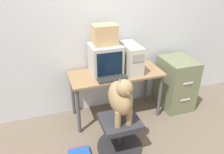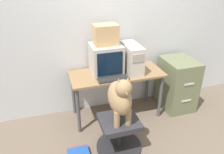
# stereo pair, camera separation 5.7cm
# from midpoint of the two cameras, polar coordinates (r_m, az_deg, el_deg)

# --- Properties ---
(ground_plane) EXTENTS (12.00, 12.00, 0.00)m
(ground_plane) POSITION_cam_midpoint_polar(r_m,az_deg,el_deg) (3.30, 3.18, -12.44)
(ground_plane) COLOR #6B5B4C
(wall_back) EXTENTS (8.00, 0.05, 2.60)m
(wall_back) POSITION_cam_midpoint_polar(r_m,az_deg,el_deg) (3.24, -0.11, 12.86)
(wall_back) COLOR silver
(wall_back) RESTS_ON ground_plane
(desk) EXTENTS (1.33, 0.56, 0.73)m
(desk) POSITION_cam_midpoint_polar(r_m,az_deg,el_deg) (3.17, 1.73, -0.55)
(desk) COLOR olive
(desk) RESTS_ON ground_plane
(crt_monitor) EXTENTS (0.42, 0.40, 0.41)m
(crt_monitor) POSITION_cam_midpoint_polar(r_m,az_deg,el_deg) (3.06, -1.04, 4.77)
(crt_monitor) COLOR #B7B2A8
(crt_monitor) RESTS_ON desk
(pc_tower) EXTENTS (0.21, 0.48, 0.40)m
(pc_tower) POSITION_cam_midpoint_polar(r_m,az_deg,el_deg) (3.13, 5.64, 4.96)
(pc_tower) COLOR beige
(pc_tower) RESTS_ON desk
(keyboard) EXTENTS (0.42, 0.15, 0.03)m
(keyboard) POSITION_cam_midpoint_polar(r_m,az_deg,el_deg) (2.93, 0.86, -0.50)
(keyboard) COLOR #2D2D2D
(keyboard) RESTS_ON desk
(computer_mouse) EXTENTS (0.06, 0.04, 0.04)m
(computer_mouse) POSITION_cam_midpoint_polar(r_m,az_deg,el_deg) (3.04, 5.91, 0.52)
(computer_mouse) COLOR silver
(computer_mouse) RESTS_ON desk
(office_chair) EXTENTS (0.58, 0.58, 0.45)m
(office_chair) POSITION_cam_midpoint_polar(r_m,az_deg,el_deg) (2.82, 2.46, -14.65)
(office_chair) COLOR #262628
(office_chair) RESTS_ON ground_plane
(dog) EXTENTS (0.25, 0.48, 0.62)m
(dog) POSITION_cam_midpoint_polar(r_m,az_deg,el_deg) (2.48, 2.81, -5.31)
(dog) COLOR #9E7F56
(dog) RESTS_ON office_chair
(filing_cabinet) EXTENTS (0.46, 0.58, 0.82)m
(filing_cabinet) POSITION_cam_midpoint_polar(r_m,az_deg,el_deg) (3.65, 17.06, -1.71)
(filing_cabinet) COLOR #6B7251
(filing_cabinet) RESTS_ON ground_plane
(cardboard_box) EXTENTS (0.32, 0.22, 0.28)m
(cardboard_box) POSITION_cam_midpoint_polar(r_m,az_deg,el_deg) (2.95, -1.11, 10.99)
(cardboard_box) COLOR tan
(cardboard_box) RESTS_ON crt_monitor
(book_stack_floor) EXTENTS (0.27, 0.22, 0.08)m
(book_stack_floor) POSITION_cam_midpoint_polar(r_m,az_deg,el_deg) (2.87, -8.11, -19.04)
(book_stack_floor) COLOR #1E4C9E
(book_stack_floor) RESTS_ON ground_plane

